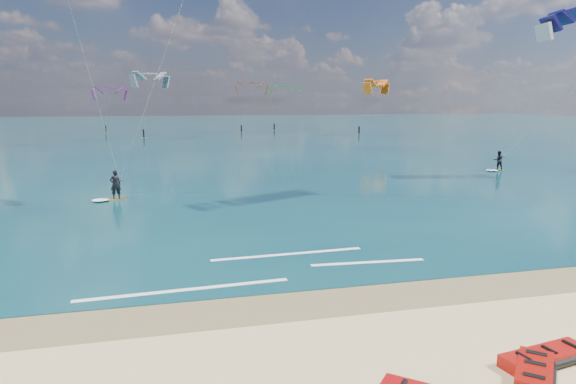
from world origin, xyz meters
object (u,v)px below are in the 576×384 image
object	(u,v)px
packed_kite_left	(545,363)
packed_kite_right	(534,379)
kitesurfer_main	(120,54)
kitesurfer_far	(544,85)

from	to	relation	value
packed_kite_left	packed_kite_right	size ratio (longest dim) A/B	1.29
packed_kite_left	packed_kite_right	xyz separation A→B (m)	(-0.76, -0.56, 0.00)
packed_kite_right	kitesurfer_main	size ratio (longest dim) A/B	0.12
packed_kite_left	packed_kite_right	world-z (taller)	packed_kite_right
kitesurfer_far	packed_kite_right	bearing A→B (deg)	-144.17
packed_kite_right	kitesurfer_far	distance (m)	36.96
kitesurfer_main	kitesurfer_far	size ratio (longest dim) A/B	1.16
packed_kite_right	kitesurfer_main	xyz separation A→B (m)	(-10.10, 21.96, 8.86)
kitesurfer_main	packed_kite_left	bearing A→B (deg)	-105.25
packed_kite_right	kitesurfer_far	world-z (taller)	kitesurfer_far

